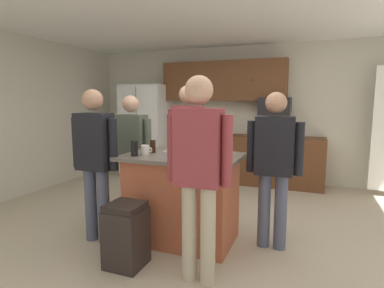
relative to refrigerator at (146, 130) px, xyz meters
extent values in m
plane|color=#B7A88E|center=(2.00, -2.38, -0.94)|extent=(7.04, 7.04, 0.00)
plane|color=white|center=(2.00, -2.38, 1.66)|extent=(7.04, 7.04, 0.00)
cube|color=beige|center=(2.00, 0.42, 0.36)|extent=(6.40, 0.10, 2.60)
cube|color=brown|center=(1.60, 0.22, 0.99)|extent=(2.40, 0.35, 0.75)
sphere|color=#4C3823|center=(2.20, 0.03, 0.99)|extent=(0.04, 0.04, 0.04)
cube|color=brown|center=(2.60, 0.10, -0.49)|extent=(1.80, 0.60, 0.90)
sphere|color=#4C3823|center=(3.05, -0.22, -0.49)|extent=(0.04, 0.04, 0.04)
cube|color=white|center=(0.00, 0.02, 0.00)|extent=(0.90, 0.70, 1.87)
cube|color=white|center=(-0.23, -0.35, 0.00)|extent=(0.43, 0.04, 1.79)
cube|color=white|center=(0.23, -0.35, 0.00)|extent=(0.43, 0.04, 1.79)
cylinder|color=#B2B2B7|center=(0.00, -0.38, 0.09)|extent=(0.02, 0.02, 0.35)
cube|color=black|center=(2.60, 0.12, 0.51)|extent=(0.56, 0.40, 0.32)
cube|color=#AD5638|center=(1.95, -2.65, -0.47)|extent=(1.12, 0.71, 0.93)
cube|color=#60564C|center=(1.95, -2.65, 0.01)|extent=(1.26, 0.85, 0.04)
cylinder|color=tan|center=(2.31, -3.34, -0.51)|extent=(0.13, 0.13, 0.85)
cylinder|color=tan|center=(2.48, -3.34, -0.51)|extent=(0.13, 0.13, 0.85)
cube|color=maroon|center=(2.39, -3.34, 0.24)|extent=(0.38, 0.22, 0.64)
sphere|color=tan|center=(2.39, -3.34, 0.70)|extent=(0.23, 0.23, 0.23)
cylinder|color=maroon|center=(2.15, -3.34, 0.22)|extent=(0.09, 0.09, 0.58)
cylinder|color=maroon|center=(2.63, -3.34, 0.22)|extent=(0.09, 0.09, 0.58)
cylinder|color=#4C5166|center=(0.99, -3.01, -0.53)|extent=(0.13, 0.13, 0.81)
cylinder|color=#4C5166|center=(1.16, -3.01, -0.53)|extent=(0.13, 0.13, 0.81)
cube|color=black|center=(1.08, -3.01, 0.18)|extent=(0.38, 0.22, 0.61)
sphere|color=tan|center=(1.08, -3.01, 0.63)|extent=(0.22, 0.22, 0.22)
cylinder|color=black|center=(0.84, -3.01, 0.16)|extent=(0.09, 0.09, 0.55)
cylinder|color=black|center=(1.32, -3.01, 0.16)|extent=(0.09, 0.09, 0.55)
cylinder|color=#383842|center=(1.00, -2.28, -0.54)|extent=(0.13, 0.13, 0.79)
cylinder|color=#383842|center=(1.17, -2.28, -0.54)|extent=(0.13, 0.13, 0.79)
cube|color=#4C5647|center=(1.08, -2.28, 0.14)|extent=(0.38, 0.22, 0.59)
sphere|color=tan|center=(1.08, -2.28, 0.58)|extent=(0.21, 0.21, 0.21)
cylinder|color=#4C5647|center=(0.84, -2.28, 0.12)|extent=(0.09, 0.09, 0.53)
cylinder|color=#4C5647|center=(1.32, -2.28, 0.12)|extent=(0.09, 0.09, 0.53)
cylinder|color=#4C5166|center=(2.82, -2.47, -0.54)|extent=(0.13, 0.13, 0.80)
cylinder|color=#4C5166|center=(2.99, -2.47, -0.54)|extent=(0.13, 0.13, 0.80)
cube|color=black|center=(2.90, -2.47, 0.16)|extent=(0.38, 0.22, 0.60)
sphere|color=tan|center=(2.90, -2.47, 0.60)|extent=(0.22, 0.22, 0.22)
cylinder|color=black|center=(2.66, -2.47, 0.14)|extent=(0.09, 0.09, 0.54)
cylinder|color=black|center=(3.14, -2.47, 0.14)|extent=(0.09, 0.09, 0.54)
cylinder|color=tan|center=(1.63, -1.90, -0.51)|extent=(0.13, 0.13, 0.85)
cylinder|color=tan|center=(1.80, -1.90, -0.51)|extent=(0.13, 0.13, 0.85)
cube|color=maroon|center=(1.71, -1.90, 0.23)|extent=(0.38, 0.22, 0.64)
sphere|color=tan|center=(1.71, -1.90, 0.70)|extent=(0.23, 0.23, 0.23)
cylinder|color=maroon|center=(1.47, -1.90, 0.22)|extent=(0.09, 0.09, 0.58)
cylinder|color=maroon|center=(1.95, -1.90, 0.22)|extent=(0.09, 0.09, 0.58)
cylinder|color=white|center=(1.58, -2.80, 0.09)|extent=(0.09, 0.09, 0.11)
torus|color=white|center=(1.63, -2.80, 0.09)|extent=(0.06, 0.01, 0.06)
cylinder|color=#4C6B99|center=(2.01, -2.90, 0.08)|extent=(0.08, 0.08, 0.10)
torus|color=#4C6B99|center=(2.07, -2.90, 0.09)|extent=(0.06, 0.01, 0.06)
cylinder|color=black|center=(2.39, -2.54, 0.11)|extent=(0.07, 0.07, 0.16)
cylinder|color=black|center=(1.50, -2.89, 0.11)|extent=(0.08, 0.08, 0.16)
cylinder|color=black|center=(2.18, -2.92, 0.10)|extent=(0.07, 0.07, 0.14)
cylinder|color=black|center=(1.58, -2.64, 0.10)|extent=(0.06, 0.06, 0.14)
cube|color=#B7B7BC|center=(1.98, -2.62, 0.04)|extent=(0.44, 0.30, 0.02)
cube|color=#A8A8AD|center=(1.98, -2.62, 0.06)|extent=(0.44, 0.30, 0.02)
cube|color=black|center=(1.67, -3.36, -0.66)|extent=(0.34, 0.34, 0.55)
cube|color=black|center=(1.67, -3.36, -0.36)|extent=(0.32, 0.32, 0.06)
camera|label=1|loc=(3.26, -5.73, 0.62)|focal=29.23mm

